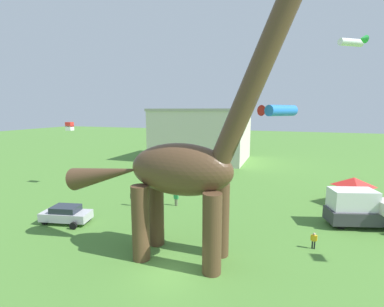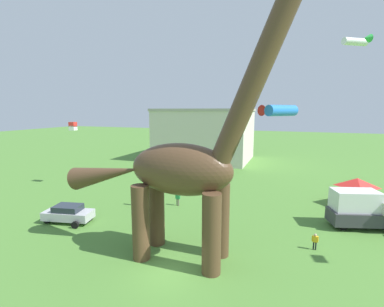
# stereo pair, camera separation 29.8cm
# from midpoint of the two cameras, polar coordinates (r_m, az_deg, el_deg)

# --- Properties ---
(ground_plane) EXTENTS (240.00, 240.00, 0.00)m
(ground_plane) POSITION_cam_midpoint_polar(r_m,az_deg,el_deg) (18.27, -5.45, -23.77)
(ground_plane) COLOR #4C7F33
(dinosaur_sculpture) EXTENTS (16.11, 3.41, 16.84)m
(dinosaur_sculpture) POSITION_cam_midpoint_polar(r_m,az_deg,el_deg) (17.76, -3.08, -3.30)
(dinosaur_sculpture) COLOR #513823
(dinosaur_sculpture) RESTS_ON ground_plane
(parked_sedan_left) EXTENTS (4.48, 2.60, 1.55)m
(parked_sedan_left) POSITION_cam_midpoint_polar(r_m,az_deg,el_deg) (27.12, -25.08, -11.38)
(parked_sedan_left) COLOR #B7B7BC
(parked_sedan_left) RESTS_ON ground_plane
(parked_box_truck) EXTENTS (5.96, 3.58, 3.20)m
(parked_box_truck) POSITION_cam_midpoint_polar(r_m,az_deg,el_deg) (27.59, 31.48, -9.68)
(parked_box_truck) COLOR #38383D
(parked_box_truck) RESTS_ON ground_plane
(person_far_spectator) EXTENTS (0.45, 0.20, 1.21)m
(person_far_spectator) POSITION_cam_midpoint_polar(r_m,az_deg,el_deg) (22.25, 23.72, -16.03)
(person_far_spectator) COLOR black
(person_far_spectator) RESTS_ON ground_plane
(person_near_flyer) EXTENTS (0.57, 0.25, 1.53)m
(person_near_flyer) POSITION_cam_midpoint_polar(r_m,az_deg,el_deg) (29.41, -12.56, -8.89)
(person_near_flyer) COLOR #2D3347
(person_near_flyer) RESTS_ON ground_plane
(person_strolling_adult) EXTENTS (0.56, 0.25, 1.50)m
(person_strolling_adult) POSITION_cam_midpoint_polar(r_m,az_deg,el_deg) (28.81, -3.65, -9.11)
(person_strolling_adult) COLOR #6B6056
(person_strolling_adult) RESTS_ON ground_plane
(festival_canopy_tent) EXTENTS (3.15, 3.15, 3.00)m
(festival_canopy_tent) POSITION_cam_midpoint_polar(r_m,az_deg,el_deg) (32.90, 30.46, -5.10)
(festival_canopy_tent) COLOR #B2B2B7
(festival_canopy_tent) RESTS_ON ground_plane
(kite_apex) EXTENTS (0.84, 0.84, 1.06)m
(kite_apex) POSITION_cam_midpoint_polar(r_m,az_deg,el_deg) (38.27, -24.39, 5.19)
(kite_apex) COLOR red
(kite_near_high) EXTENTS (2.38, 2.26, 0.67)m
(kite_near_high) POSITION_cam_midpoint_polar(r_m,az_deg,el_deg) (17.03, 16.95, 8.58)
(kite_near_high) COLOR #287AE5
(kite_trailing) EXTENTS (2.99, 3.16, 0.89)m
(kite_trailing) POSITION_cam_midpoint_polar(r_m,az_deg,el_deg) (39.04, 30.42, 19.49)
(kite_trailing) COLOR white
(background_building_block) EXTENTS (17.93, 13.64, 10.12)m
(background_building_block) POSITION_cam_midpoint_polar(r_m,az_deg,el_deg) (54.68, 1.86, 4.03)
(background_building_block) COLOR beige
(background_building_block) RESTS_ON ground_plane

